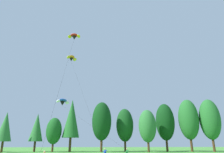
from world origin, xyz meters
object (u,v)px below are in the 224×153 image
parafoil_kite_high_red_yellow (74,37)px  kite_flyer_far (127,153)px  parafoil_kite_mid_orange (72,58)px  parafoil_kite_far_blue_white (63,102)px  kite_flyer_mid (105,153)px

parafoil_kite_high_red_yellow → kite_flyer_far: bearing=-21.8°
parafoil_kite_mid_orange → parafoil_kite_far_blue_white: size_ratio=1.04×
kite_flyer_far → parafoil_kite_far_blue_white: parafoil_kite_far_blue_white is taller
kite_flyer_far → parafoil_kite_far_blue_white: 22.82m
kite_flyer_far → parafoil_kite_high_red_yellow: parafoil_kite_high_red_yellow is taller
kite_flyer_far → parafoil_kite_high_red_yellow: bearing=158.2°
kite_flyer_far → parafoil_kite_mid_orange: 22.75m
parafoil_kite_far_blue_white → parafoil_kite_high_red_yellow: bearing=-74.7°
kite_flyer_far → parafoil_kite_far_blue_white: size_ratio=0.10×
parafoil_kite_high_red_yellow → parafoil_kite_far_blue_white: size_ratio=1.14×
kite_flyer_mid → parafoil_kite_high_red_yellow: (-5.85, 3.03, 20.12)m
kite_flyer_mid → kite_flyer_far: (3.06, -0.52, 0.00)m
kite_flyer_far → kite_flyer_mid: bearing=170.3°
parafoil_kite_far_blue_white → kite_flyer_mid: bearing=-59.3°
parafoil_kite_mid_orange → parafoil_kite_far_blue_white: (-2.38, 6.88, -7.89)m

